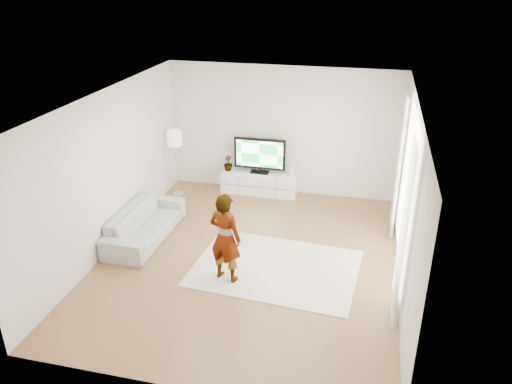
% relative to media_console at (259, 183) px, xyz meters
% --- Properties ---
extents(floor, '(6.00, 6.00, 0.00)m').
position_rel_media_console_xyz_m(floor, '(0.45, -2.76, -0.24)').
color(floor, '#976A44').
rests_on(floor, ground).
extents(ceiling, '(6.00, 6.00, 0.00)m').
position_rel_media_console_xyz_m(ceiling, '(0.45, -2.76, 2.56)').
color(ceiling, white).
rests_on(ceiling, wall_back).
extents(wall_left, '(0.02, 6.00, 2.80)m').
position_rel_media_console_xyz_m(wall_left, '(-2.05, -2.76, 1.16)').
color(wall_left, silver).
rests_on(wall_left, floor).
extents(wall_right, '(0.02, 6.00, 2.80)m').
position_rel_media_console_xyz_m(wall_right, '(2.95, -2.76, 1.16)').
color(wall_right, silver).
rests_on(wall_right, floor).
extents(wall_back, '(5.00, 0.02, 2.80)m').
position_rel_media_console_xyz_m(wall_back, '(0.45, 0.24, 1.16)').
color(wall_back, silver).
rests_on(wall_back, floor).
extents(wall_front, '(5.00, 0.02, 2.80)m').
position_rel_media_console_xyz_m(wall_front, '(0.45, -5.76, 1.16)').
color(wall_front, silver).
rests_on(wall_front, floor).
extents(window, '(0.01, 2.60, 2.50)m').
position_rel_media_console_xyz_m(window, '(2.93, -2.46, 1.21)').
color(window, white).
rests_on(window, wall_right).
extents(curtain_near, '(0.04, 0.70, 2.60)m').
position_rel_media_console_xyz_m(curtain_near, '(2.85, -3.76, 1.11)').
color(curtain_near, white).
rests_on(curtain_near, floor).
extents(curtain_far, '(0.04, 0.70, 2.60)m').
position_rel_media_console_xyz_m(curtain_far, '(2.85, -1.16, 1.11)').
color(curtain_far, white).
rests_on(curtain_far, floor).
extents(media_console, '(1.69, 0.48, 0.47)m').
position_rel_media_console_xyz_m(media_console, '(0.00, 0.00, 0.00)').
color(media_console, white).
rests_on(media_console, floor).
extents(television, '(1.14, 0.22, 0.79)m').
position_rel_media_console_xyz_m(television, '(0.00, 0.03, 0.67)').
color(television, black).
rests_on(television, media_console).
extents(game_console, '(0.07, 0.16, 0.21)m').
position_rel_media_console_xyz_m(game_console, '(0.74, -0.00, 0.34)').
color(game_console, white).
rests_on(game_console, media_console).
extents(potted_plant, '(0.26, 0.26, 0.34)m').
position_rel_media_console_xyz_m(potted_plant, '(-0.72, 0.00, 0.41)').
color(potted_plant, '#3F7238').
rests_on(potted_plant, media_console).
extents(rug, '(2.83, 2.13, 0.01)m').
position_rel_media_console_xyz_m(rug, '(0.96, -2.93, -0.23)').
color(rug, beige).
rests_on(rug, floor).
extents(player, '(0.62, 0.49, 1.50)m').
position_rel_media_console_xyz_m(player, '(0.24, -3.41, 0.53)').
color(player, '#334772').
rests_on(player, rug).
extents(sofa, '(0.82, 2.05, 0.59)m').
position_rel_media_console_xyz_m(sofa, '(-1.61, -2.47, 0.06)').
color(sofa, '#B3B3AE').
rests_on(sofa, floor).
extents(floor_lamp, '(0.33, 0.33, 1.46)m').
position_rel_media_console_xyz_m(floor_lamp, '(-1.75, -0.48, 1.00)').
color(floor_lamp, silver).
rests_on(floor_lamp, floor).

